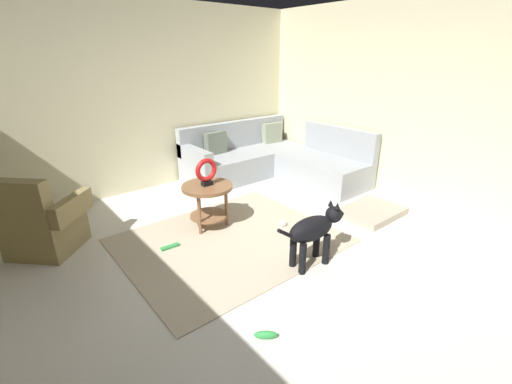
{
  "coord_description": "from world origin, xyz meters",
  "views": [
    {
      "loc": [
        -1.79,
        -2.14,
        1.97
      ],
      "look_at": [
        0.45,
        0.6,
        0.55
      ],
      "focal_mm": 24.24,
      "sensor_mm": 36.0,
      "label": 1
    }
  ],
  "objects_px": {
    "torus_sculpture": "(206,171)",
    "dog": "(314,230)",
    "side_table": "(208,195)",
    "dog_toy_rope": "(170,247)",
    "armchair": "(41,224)",
    "dog_bed_mat": "(371,212)",
    "dog_toy_ball": "(283,223)",
    "dog_toy_bone": "(266,335)",
    "sectional_couch": "(273,161)"
  },
  "relations": [
    {
      "from": "sectional_couch",
      "to": "dog_bed_mat",
      "type": "height_order",
      "value": "sectional_couch"
    },
    {
      "from": "torus_sculpture",
      "to": "dog",
      "type": "bearing_deg",
      "value": -74.33
    },
    {
      "from": "side_table",
      "to": "dog_toy_bone",
      "type": "height_order",
      "value": "side_table"
    },
    {
      "from": "dog_toy_bone",
      "to": "dog_toy_rope",
      "type": "bearing_deg",
      "value": 89.29
    },
    {
      "from": "armchair",
      "to": "sectional_couch",
      "type": "bearing_deg",
      "value": 49.47
    },
    {
      "from": "dog_toy_ball",
      "to": "dog_toy_bone",
      "type": "distance_m",
      "value": 1.81
    },
    {
      "from": "armchair",
      "to": "torus_sculpture",
      "type": "bearing_deg",
      "value": 24.87
    },
    {
      "from": "sectional_couch",
      "to": "dog",
      "type": "height_order",
      "value": "sectional_couch"
    },
    {
      "from": "dog_bed_mat",
      "to": "dog",
      "type": "bearing_deg",
      "value": -169.19
    },
    {
      "from": "torus_sculpture",
      "to": "dog_toy_bone",
      "type": "height_order",
      "value": "torus_sculpture"
    },
    {
      "from": "dog",
      "to": "dog_toy_ball",
      "type": "relative_size",
      "value": 9.73
    },
    {
      "from": "side_table",
      "to": "dog_bed_mat",
      "type": "distance_m",
      "value": 2.15
    },
    {
      "from": "torus_sculpture",
      "to": "dog_toy_ball",
      "type": "height_order",
      "value": "torus_sculpture"
    },
    {
      "from": "sectional_couch",
      "to": "dog_bed_mat",
      "type": "distance_m",
      "value": 1.96
    },
    {
      "from": "dog_toy_rope",
      "to": "dog",
      "type": "bearing_deg",
      "value": -49.57
    },
    {
      "from": "torus_sculpture",
      "to": "dog_bed_mat",
      "type": "relative_size",
      "value": 0.41
    },
    {
      "from": "dog",
      "to": "dog_toy_bone",
      "type": "xyz_separation_m",
      "value": [
        -1.01,
        -0.46,
        -0.35
      ]
    },
    {
      "from": "sectional_couch",
      "to": "armchair",
      "type": "distance_m",
      "value": 3.49
    },
    {
      "from": "sectional_couch",
      "to": "side_table",
      "type": "distance_m",
      "value": 2.03
    },
    {
      "from": "side_table",
      "to": "torus_sculpture",
      "type": "xyz_separation_m",
      "value": [
        0.0,
        -0.0,
        0.29
      ]
    },
    {
      "from": "torus_sculpture",
      "to": "dog_toy_ball",
      "type": "bearing_deg",
      "value": -39.2
    },
    {
      "from": "side_table",
      "to": "dog_bed_mat",
      "type": "bearing_deg",
      "value": -30.32
    },
    {
      "from": "sectional_couch",
      "to": "dog_toy_bone",
      "type": "xyz_separation_m",
      "value": [
        -2.46,
        -2.67,
        -0.26
      ]
    },
    {
      "from": "armchair",
      "to": "dog_toy_rope",
      "type": "bearing_deg",
      "value": 7.87
    },
    {
      "from": "armchair",
      "to": "dog_bed_mat",
      "type": "bearing_deg",
      "value": 19.37
    },
    {
      "from": "dog",
      "to": "sectional_couch",
      "type": "bearing_deg",
      "value": 151.66
    },
    {
      "from": "armchair",
      "to": "dog_toy_bone",
      "type": "bearing_deg",
      "value": -21.98
    },
    {
      "from": "torus_sculpture",
      "to": "side_table",
      "type": "bearing_deg",
      "value": 97.13
    },
    {
      "from": "sectional_couch",
      "to": "torus_sculpture",
      "type": "bearing_deg",
      "value": -154.43
    },
    {
      "from": "dog_bed_mat",
      "to": "dog_toy_rope",
      "type": "xyz_separation_m",
      "value": [
        -2.44,
        0.89,
        -0.02
      ]
    },
    {
      "from": "dog_toy_rope",
      "to": "torus_sculpture",
      "type": "bearing_deg",
      "value": 16.3
    },
    {
      "from": "sectional_couch",
      "to": "dog_toy_rope",
      "type": "relative_size",
      "value": 11.69
    },
    {
      "from": "dog",
      "to": "dog_toy_rope",
      "type": "height_order",
      "value": "dog"
    },
    {
      "from": "armchair",
      "to": "torus_sculpture",
      "type": "height_order",
      "value": "armchair"
    },
    {
      "from": "torus_sculpture",
      "to": "dog_toy_rope",
      "type": "relative_size",
      "value": 1.69
    },
    {
      "from": "sectional_couch",
      "to": "dog_toy_ball",
      "type": "height_order",
      "value": "sectional_couch"
    },
    {
      "from": "armchair",
      "to": "side_table",
      "type": "bearing_deg",
      "value": 24.87
    },
    {
      "from": "dog_bed_mat",
      "to": "dog_toy_bone",
      "type": "distance_m",
      "value": 2.57
    },
    {
      "from": "armchair",
      "to": "side_table",
      "type": "height_order",
      "value": "armchair"
    },
    {
      "from": "dog_toy_ball",
      "to": "dog_toy_bone",
      "type": "xyz_separation_m",
      "value": [
        -1.34,
        -1.23,
        -0.01
      ]
    },
    {
      "from": "armchair",
      "to": "dog_bed_mat",
      "type": "distance_m",
      "value": 3.87
    },
    {
      "from": "dog_bed_mat",
      "to": "dog_toy_rope",
      "type": "distance_m",
      "value": 2.59
    },
    {
      "from": "armchair",
      "to": "dog_toy_bone",
      "type": "xyz_separation_m",
      "value": [
        1.02,
        -2.41,
        -0.29
      ]
    },
    {
      "from": "dog_toy_ball",
      "to": "dog_toy_bone",
      "type": "bearing_deg",
      "value": -137.47
    },
    {
      "from": "sectional_couch",
      "to": "armchair",
      "type": "bearing_deg",
      "value": -175.63
    },
    {
      "from": "torus_sculpture",
      "to": "dog_toy_bone",
      "type": "xyz_separation_m",
      "value": [
        -0.63,
        -1.8,
        -0.68
      ]
    },
    {
      "from": "armchair",
      "to": "dog_toy_rope",
      "type": "xyz_separation_m",
      "value": [
        1.04,
        -0.79,
        -0.3
      ]
    },
    {
      "from": "side_table",
      "to": "dog_toy_bone",
      "type": "relative_size",
      "value": 3.33
    },
    {
      "from": "torus_sculpture",
      "to": "dog_toy_bone",
      "type": "relative_size",
      "value": 1.81
    },
    {
      "from": "side_table",
      "to": "dog_toy_bone",
      "type": "bearing_deg",
      "value": -109.43
    }
  ]
}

